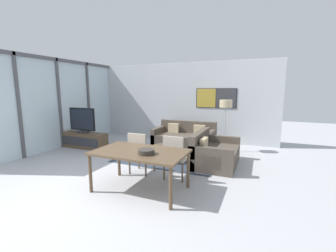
{
  "coord_description": "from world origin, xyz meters",
  "views": [
    {
      "loc": [
        2.92,
        -2.62,
        1.85
      ],
      "look_at": [
        0.79,
        2.43,
        0.95
      ],
      "focal_mm": 24.0,
      "sensor_mm": 36.0,
      "label": 1
    }
  ],
  "objects_px": {
    "tv_console": "(83,140)",
    "fruit_bowl": "(146,151)",
    "dining_chair_centre": "(175,155)",
    "sofa_main": "(185,139)",
    "dining_chair_left": "(140,151)",
    "sofa_side": "(213,154)",
    "floor_lamp": "(226,107)",
    "dining_table": "(140,155)",
    "coffee_table": "(167,150)",
    "television": "(82,121)"
  },
  "relations": [
    {
      "from": "floor_lamp",
      "to": "dining_chair_centre",
      "type": "bearing_deg",
      "value": -103.22
    },
    {
      "from": "tv_console",
      "to": "fruit_bowl",
      "type": "distance_m",
      "value": 4.03
    },
    {
      "from": "sofa_side",
      "to": "coffee_table",
      "type": "bearing_deg",
      "value": 92.87
    },
    {
      "from": "sofa_main",
      "to": "sofa_side",
      "type": "distance_m",
      "value": 1.82
    },
    {
      "from": "sofa_side",
      "to": "dining_chair_left",
      "type": "distance_m",
      "value": 1.85
    },
    {
      "from": "sofa_side",
      "to": "dining_table",
      "type": "relative_size",
      "value": 0.88
    },
    {
      "from": "television",
      "to": "dining_chair_left",
      "type": "distance_m",
      "value": 3.09
    },
    {
      "from": "television",
      "to": "coffee_table",
      "type": "height_order",
      "value": "television"
    },
    {
      "from": "floor_lamp",
      "to": "sofa_main",
      "type": "bearing_deg",
      "value": 178.21
    },
    {
      "from": "sofa_side",
      "to": "dining_chair_centre",
      "type": "distance_m",
      "value": 1.36
    },
    {
      "from": "television",
      "to": "fruit_bowl",
      "type": "relative_size",
      "value": 3.4
    },
    {
      "from": "fruit_bowl",
      "to": "sofa_side",
      "type": "bearing_deg",
      "value": 70.52
    },
    {
      "from": "television",
      "to": "dining_chair_centre",
      "type": "distance_m",
      "value": 3.84
    },
    {
      "from": "floor_lamp",
      "to": "sofa_side",
      "type": "bearing_deg",
      "value": -93.21
    },
    {
      "from": "sofa_side",
      "to": "dining_table",
      "type": "bearing_deg",
      "value": 154.43
    },
    {
      "from": "sofa_side",
      "to": "dining_table",
      "type": "height_order",
      "value": "sofa_side"
    },
    {
      "from": "fruit_bowl",
      "to": "dining_chair_centre",
      "type": "bearing_deg",
      "value": 76.28
    },
    {
      "from": "dining_table",
      "to": "fruit_bowl",
      "type": "relative_size",
      "value": 5.87
    },
    {
      "from": "coffee_table",
      "to": "dining_chair_left",
      "type": "height_order",
      "value": "dining_chair_left"
    },
    {
      "from": "tv_console",
      "to": "fruit_bowl",
      "type": "bearing_deg",
      "value": -31.51
    },
    {
      "from": "sofa_main",
      "to": "coffee_table",
      "type": "xyz_separation_m",
      "value": [
        0.0,
        -1.43,
        -0.01
      ]
    },
    {
      "from": "sofa_side",
      "to": "dining_chair_centre",
      "type": "xyz_separation_m",
      "value": [
        -0.53,
        -1.22,
        0.26
      ]
    },
    {
      "from": "sofa_side",
      "to": "dining_chair_left",
      "type": "height_order",
      "value": "dining_chair_left"
    },
    {
      "from": "tv_console",
      "to": "television",
      "type": "distance_m",
      "value": 0.63
    },
    {
      "from": "sofa_side",
      "to": "floor_lamp",
      "type": "distance_m",
      "value": 1.7
    },
    {
      "from": "dining_chair_centre",
      "to": "dining_table",
      "type": "bearing_deg",
      "value": -119.25
    },
    {
      "from": "dining_chair_left",
      "to": "coffee_table",
      "type": "bearing_deg",
      "value": 83.0
    },
    {
      "from": "fruit_bowl",
      "to": "sofa_main",
      "type": "bearing_deg",
      "value": 97.57
    },
    {
      "from": "sofa_main",
      "to": "dining_chair_left",
      "type": "height_order",
      "value": "dining_chair_left"
    },
    {
      "from": "coffee_table",
      "to": "television",
      "type": "bearing_deg",
      "value": 178.63
    },
    {
      "from": "tv_console",
      "to": "floor_lamp",
      "type": "height_order",
      "value": "floor_lamp"
    },
    {
      "from": "coffee_table",
      "to": "fruit_bowl",
      "type": "relative_size",
      "value": 3.07
    },
    {
      "from": "dining_chair_left",
      "to": "television",
      "type": "bearing_deg",
      "value": 155.75
    },
    {
      "from": "dining_table",
      "to": "floor_lamp",
      "type": "xyz_separation_m",
      "value": [
        1.01,
        3.29,
        0.65
      ]
    },
    {
      "from": "dining_table",
      "to": "dining_chair_left",
      "type": "relative_size",
      "value": 1.81
    },
    {
      "from": "tv_console",
      "to": "sofa_main",
      "type": "xyz_separation_m",
      "value": [
        2.95,
        1.36,
        0.02
      ]
    },
    {
      "from": "dining_table",
      "to": "sofa_main",
      "type": "bearing_deg",
      "value": 94.48
    },
    {
      "from": "sofa_side",
      "to": "floor_lamp",
      "type": "relative_size",
      "value": 0.96
    },
    {
      "from": "sofa_side",
      "to": "dining_chair_centre",
      "type": "bearing_deg",
      "value": 156.73
    },
    {
      "from": "sofa_main",
      "to": "dining_chair_left",
      "type": "xyz_separation_m",
      "value": [
        -0.15,
        -2.63,
        0.26
      ]
    },
    {
      "from": "fruit_bowl",
      "to": "coffee_table",
      "type": "bearing_deg",
      "value": 102.81
    },
    {
      "from": "dining_chair_centre",
      "to": "fruit_bowl",
      "type": "xyz_separation_m",
      "value": [
        -0.21,
        -0.85,
        0.27
      ]
    },
    {
      "from": "dining_chair_left",
      "to": "dining_chair_centre",
      "type": "relative_size",
      "value": 1.0
    },
    {
      "from": "television",
      "to": "dining_chair_left",
      "type": "xyz_separation_m",
      "value": [
        2.8,
        -1.26,
        -0.35
      ]
    },
    {
      "from": "sofa_main",
      "to": "sofa_side",
      "type": "height_order",
      "value": "same"
    },
    {
      "from": "sofa_side",
      "to": "sofa_main",
      "type": "bearing_deg",
      "value": 40.98
    },
    {
      "from": "sofa_side",
      "to": "coffee_table",
      "type": "xyz_separation_m",
      "value": [
        -1.19,
        -0.06,
        -0.0
      ]
    },
    {
      "from": "coffee_table",
      "to": "dining_chair_centre",
      "type": "height_order",
      "value": "dining_chair_centre"
    },
    {
      "from": "tv_console",
      "to": "dining_chair_centre",
      "type": "bearing_deg",
      "value": -18.85
    },
    {
      "from": "dining_table",
      "to": "floor_lamp",
      "type": "relative_size",
      "value": 1.09
    }
  ]
}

